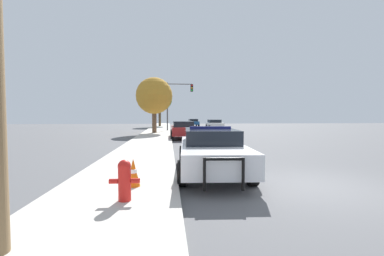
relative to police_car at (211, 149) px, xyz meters
name	(u,v)px	position (x,y,z in m)	size (l,w,h in m)	color
ground_plane	(314,186)	(2.45, -2.00, -0.77)	(110.00, 110.00, 0.00)	#565659
sidewalk_left	(118,189)	(-2.65, -2.00, -0.70)	(3.00, 110.00, 0.13)	#BCB7AD
police_car	(211,149)	(0.00, 0.00, 0.00)	(2.36, 5.53, 1.51)	white
fire_hydrant	(125,179)	(-2.30, -3.09, -0.19)	(0.62, 0.27, 0.84)	red
traffic_light	(177,97)	(-0.35, 22.67, 3.32)	(3.19, 0.35, 5.72)	#424247
car_background_midblock	(183,129)	(-0.22, 12.46, 0.00)	(2.03, 4.45, 1.43)	maroon
car_background_distant	(193,122)	(3.08, 38.07, -0.07)	(2.08, 4.14, 1.31)	navy
car_background_oncoming	(215,124)	(4.91, 26.33, -0.04)	(2.05, 4.30, 1.36)	silver
tree_sidewalk_far	(160,99)	(-2.87, 35.74, 4.03)	(4.28, 4.28, 6.83)	#4C3823
tree_sidewalk_mid	(154,96)	(-2.84, 18.30, 3.14)	(3.75, 3.75, 5.68)	brown
traffic_cone	(133,172)	(-2.27, -2.02, -0.29)	(0.34, 0.34, 0.69)	orange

